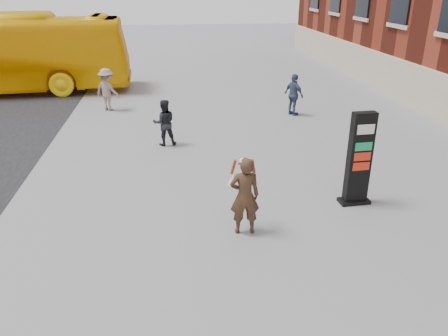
{
  "coord_description": "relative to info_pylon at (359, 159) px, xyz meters",
  "views": [
    {
      "loc": [
        -0.93,
        -7.56,
        5.04
      ],
      "look_at": [
        0.21,
        1.51,
        1.11
      ],
      "focal_mm": 35.0,
      "sensor_mm": 36.0,
      "label": 1
    }
  ],
  "objects": [
    {
      "name": "ground",
      "position": [
        -3.44,
        -1.52,
        -1.15
      ],
      "size": [
        100.0,
        100.0,
        0.0
      ],
      "primitive_type": "plane",
      "color": "#9E9EA3"
    },
    {
      "name": "info_pylon",
      "position": [
        0.0,
        0.0,
        0.0
      ],
      "size": [
        0.76,
        0.42,
        2.3
      ],
      "rotation": [
        0.0,
        0.0,
        0.06
      ],
      "color": "black",
      "rests_on": "ground"
    },
    {
      "name": "woman",
      "position": [
        -2.91,
        -1.0,
        -0.26
      ],
      "size": [
        0.66,
        0.6,
        1.75
      ],
      "rotation": [
        0.0,
        0.0,
        3.12
      ],
      "color": "#3B2718",
      "rests_on": "ground"
    },
    {
      "name": "pedestrian_a",
      "position": [
        -4.6,
        4.75,
        -0.39
      ],
      "size": [
        0.8,
        0.65,
        1.53
      ],
      "primitive_type": "imported",
      "rotation": [
        0.0,
        0.0,
        3.25
      ],
      "color": "black",
      "rests_on": "ground"
    },
    {
      "name": "pedestrian_b",
      "position": [
        -6.95,
        9.33,
        -0.28
      ],
      "size": [
        1.3,
        1.17,
        1.75
      ],
      "primitive_type": "imported",
      "rotation": [
        0.0,
        0.0,
        2.55
      ],
      "color": "gray",
      "rests_on": "ground"
    },
    {
      "name": "pedestrian_c",
      "position": [
        0.56,
        7.66,
        -0.32
      ],
      "size": [
        0.82,
        1.05,
        1.67
      ],
      "primitive_type": "imported",
      "rotation": [
        0.0,
        0.0,
        2.07
      ],
      "color": "#3A4966",
      "rests_on": "ground"
    }
  ]
}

